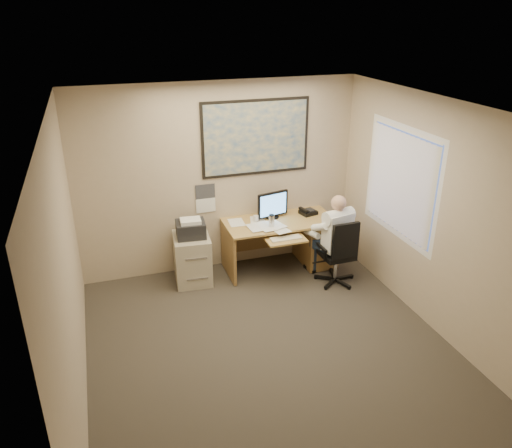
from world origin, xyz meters
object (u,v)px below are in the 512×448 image
object	(u,v)px
desk	(300,236)
office_chair	(337,265)
person	(336,239)
filing_cabinet	(192,254)

from	to	relation	value
desk	office_chair	distance (m)	0.78
office_chair	person	xyz separation A→B (m)	(0.00, 0.08, 0.36)
filing_cabinet	person	distance (m)	2.01
office_chair	desk	bearing A→B (deg)	108.25
office_chair	person	bearing A→B (deg)	87.10
desk	filing_cabinet	bearing A→B (deg)	-179.93
desk	person	size ratio (longest dim) A/B	1.24
person	office_chair	bearing A→B (deg)	-103.24
filing_cabinet	person	xyz separation A→B (m)	(1.89, -0.64, 0.24)
desk	person	distance (m)	0.72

